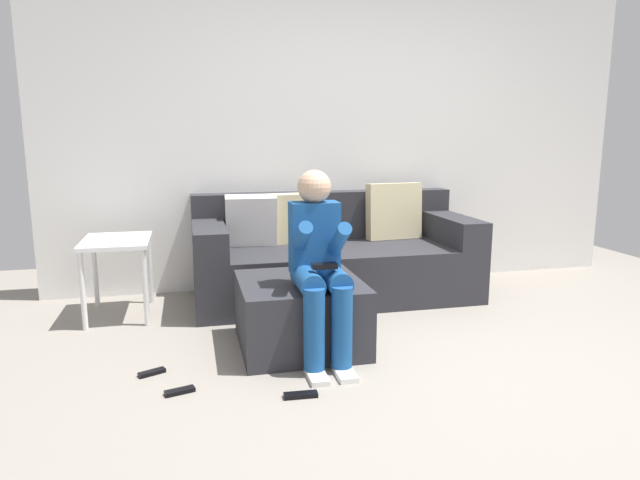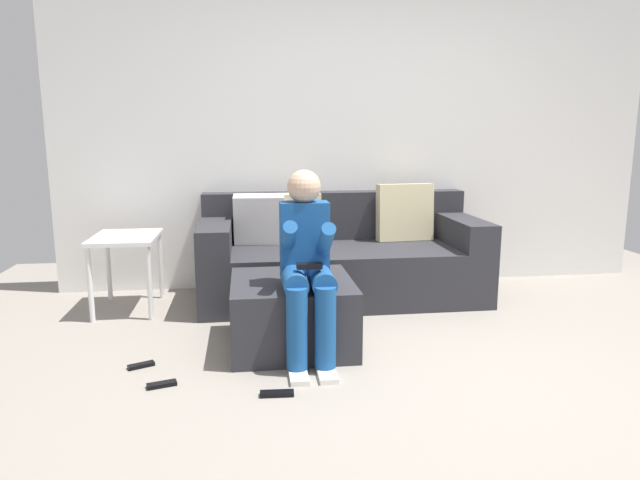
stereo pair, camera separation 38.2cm
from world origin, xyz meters
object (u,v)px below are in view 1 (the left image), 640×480
(remote_near_ottoman, at_px, (301,395))
(remote_under_side_table, at_px, (152,373))
(ottoman, at_px, (300,314))
(couch_sectional, at_px, (333,258))
(side_table, at_px, (117,251))
(person_seated, at_px, (320,262))
(remote_by_storage_bin, at_px, (180,391))

(remote_near_ottoman, relative_size, remote_under_side_table, 1.17)
(ottoman, bearing_deg, remote_under_side_table, -165.43)
(ottoman, distance_m, remote_under_side_table, 0.93)
(couch_sectional, height_order, ottoman, couch_sectional)
(remote_near_ottoman, distance_m, remote_under_side_table, 0.87)
(side_table, bearing_deg, remote_near_ottoman, -57.04)
(remote_under_side_table, bearing_deg, side_table, 79.16)
(person_seated, xyz_separation_m, remote_near_ottoman, (-0.21, -0.46, -0.57))
(ottoman, distance_m, side_table, 1.48)
(ottoman, height_order, remote_near_ottoman, ottoman)
(person_seated, bearing_deg, side_table, 137.75)
(ottoman, xyz_separation_m, remote_under_side_table, (-0.88, -0.23, -0.20))
(person_seated, relative_size, remote_near_ottoman, 6.42)
(remote_near_ottoman, bearing_deg, person_seated, 68.76)
(side_table, distance_m, remote_under_side_table, 1.24)
(remote_near_ottoman, bearing_deg, couch_sectional, 73.24)
(couch_sectional, relative_size, remote_by_storage_bin, 14.58)
(remote_under_side_table, bearing_deg, remote_near_ottoman, -56.05)
(remote_near_ottoman, bearing_deg, side_table, 125.89)
(couch_sectional, distance_m, side_table, 1.64)
(remote_by_storage_bin, bearing_deg, couch_sectional, 35.65)
(ottoman, distance_m, person_seated, 0.44)
(person_seated, height_order, side_table, person_seated)
(couch_sectional, height_order, side_table, couch_sectional)
(person_seated, xyz_separation_m, remote_by_storage_bin, (-0.80, -0.27, -0.57))
(person_seated, height_order, remote_under_side_table, person_seated)
(person_seated, bearing_deg, remote_by_storage_bin, -161.04)
(remote_by_storage_bin, height_order, remote_under_side_table, same)
(side_table, relative_size, remote_by_storage_bin, 3.97)
(remote_near_ottoman, height_order, remote_under_side_table, same)
(person_seated, bearing_deg, remote_near_ottoman, -114.17)
(remote_by_storage_bin, xyz_separation_m, remote_under_side_table, (-0.15, 0.27, 0.00))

